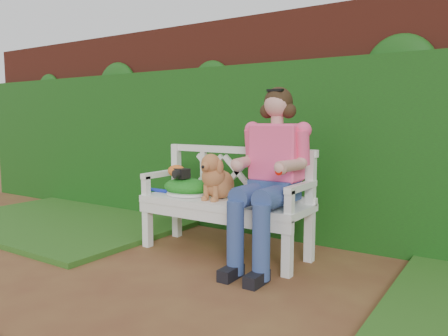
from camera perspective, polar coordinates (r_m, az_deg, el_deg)
The scene contains 11 objects.
ground at distance 3.00m, azimuth -4.74°, elevation -16.47°, with size 60.00×60.00×0.00m, color brown.
brick_wall at distance 4.42m, azimuth 10.60°, elevation 5.48°, with size 10.00×0.30×2.20m, color maroon.
ivy_hedge at distance 4.23m, azimuth 9.37°, elevation 2.07°, with size 10.00×0.18×1.70m, color #175B12.
grass_left at distance 5.26m, azimuth -19.50°, elevation -6.45°, with size 2.60×2.00×0.05m, color #235211.
garden_bench at distance 3.81m, azimuth -0.00°, elevation -7.65°, with size 1.58×0.60×0.48m, color white, non-canonical shape.
seated_woman at distance 3.46m, azimuth 6.49°, elevation -1.36°, with size 0.59×0.79×1.40m, color #FA3777, non-canonical shape.
dog at distance 3.74m, azimuth -0.88°, elevation -1.03°, with size 0.27×0.36×0.40m, color olive, non-canonical shape.
tennis_racket at distance 3.97m, azimuth -5.41°, elevation -3.31°, with size 0.70×0.30×0.03m, color white, non-canonical shape.
green_bag at distance 4.00m, azimuth -4.92°, elevation -2.36°, with size 0.45×0.35×0.15m, color #22931B, non-canonical shape.
camera_item at distance 3.96m, azimuth -5.52°, elevation -0.69°, with size 0.13×0.10×0.09m, color black.
baseball_glove at distance 4.03m, azimuth -6.22°, elevation -0.39°, with size 0.18×0.13×0.11m, color orange.
Camera 1 is at (1.72, -2.17, 1.17)m, focal length 35.00 mm.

